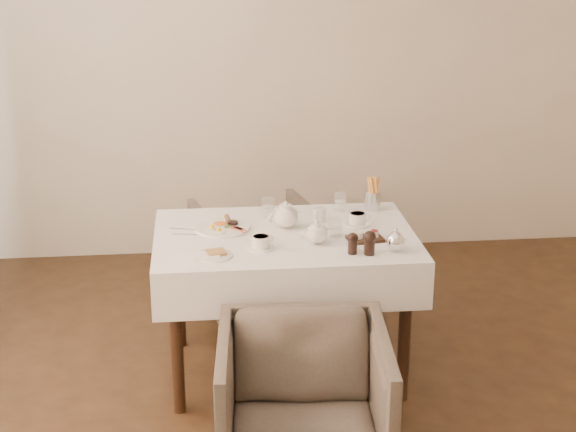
% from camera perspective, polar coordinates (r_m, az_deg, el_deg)
% --- Properties ---
extents(table, '(1.28, 0.88, 0.75)m').
position_cam_1_polar(table, '(4.38, -0.21, -2.61)').
color(table, black).
rests_on(table, ground).
extents(armchair_near, '(0.75, 0.77, 0.65)m').
position_cam_1_polar(armchair_near, '(3.73, 1.02, -12.14)').
color(armchair_near, '#4C4038').
rests_on(armchair_near, ground).
extents(armchair_far, '(0.82, 0.83, 0.63)m').
position_cam_1_polar(armchair_far, '(5.25, -2.01, -2.61)').
color(armchair_far, '#4C4038').
rests_on(armchair_far, ground).
extents(breakfast_plate, '(0.27, 0.27, 0.03)m').
position_cam_1_polar(breakfast_plate, '(4.42, -4.23, -0.71)').
color(breakfast_plate, white).
rests_on(breakfast_plate, table).
extents(side_plate, '(0.17, 0.17, 0.02)m').
position_cam_1_polar(side_plate, '(4.07, -4.89, -2.53)').
color(side_plate, white).
rests_on(side_plate, table).
extents(teapot_centre, '(0.21, 0.19, 0.14)m').
position_cam_1_polar(teapot_centre, '(4.40, -0.16, 0.09)').
color(teapot_centre, white).
rests_on(teapot_centre, table).
extents(teapot_front, '(0.18, 0.16, 0.12)m').
position_cam_1_polar(teapot_front, '(4.19, 1.85, -1.03)').
color(teapot_front, white).
rests_on(teapot_front, table).
extents(creamer, '(0.08, 0.08, 0.07)m').
position_cam_1_polar(creamer, '(4.50, 2.06, 0.09)').
color(creamer, white).
rests_on(creamer, table).
extents(teacup_near, '(0.13, 0.13, 0.06)m').
position_cam_1_polar(teacup_near, '(4.14, -1.76, -1.75)').
color(teacup_near, white).
rests_on(teacup_near, table).
extents(teacup_far, '(0.13, 0.13, 0.06)m').
position_cam_1_polar(teacup_far, '(4.46, 4.52, -0.24)').
color(teacup_far, white).
rests_on(teacup_far, table).
extents(glass_left, '(0.08, 0.08, 0.10)m').
position_cam_1_polar(glass_left, '(4.57, -1.30, 0.57)').
color(glass_left, silver).
rests_on(glass_left, table).
extents(glass_mid, '(0.08, 0.08, 0.09)m').
position_cam_1_polar(glass_mid, '(4.30, 3.10, -0.75)').
color(glass_mid, silver).
rests_on(glass_mid, table).
extents(glass_right, '(0.07, 0.07, 0.09)m').
position_cam_1_polar(glass_right, '(4.67, 3.41, 0.91)').
color(glass_right, silver).
rests_on(glass_right, table).
extents(condiment_board, '(0.18, 0.14, 0.04)m').
position_cam_1_polar(condiment_board, '(4.27, 4.99, -1.40)').
color(condiment_board, black).
rests_on(condiment_board, table).
extents(pepper_mill_left, '(0.07, 0.07, 0.10)m').
position_cam_1_polar(pepper_mill_left, '(4.09, 4.21, -1.76)').
color(pepper_mill_left, black).
rests_on(pepper_mill_left, table).
extents(pepper_mill_right, '(0.06, 0.06, 0.12)m').
position_cam_1_polar(pepper_mill_right, '(4.08, 5.30, -1.73)').
color(pepper_mill_right, black).
rests_on(pepper_mill_right, table).
extents(silver_pot, '(0.11, 0.09, 0.11)m').
position_cam_1_polar(silver_pot, '(4.13, 6.96, -1.52)').
color(silver_pot, white).
rests_on(silver_pot, table).
extents(fries_cup, '(0.09, 0.09, 0.18)m').
position_cam_1_polar(fries_cup, '(4.68, 5.50, 1.35)').
color(fries_cup, silver).
rests_on(fries_cup, table).
extents(cutlery_fork, '(0.19, 0.07, 0.00)m').
position_cam_1_polar(cutlery_fork, '(4.42, -6.49, -0.87)').
color(cutlery_fork, silver).
rests_on(cutlery_fork, table).
extents(cutlery_knife, '(0.17, 0.04, 0.00)m').
position_cam_1_polar(cutlery_knife, '(4.35, -6.35, -1.20)').
color(cutlery_knife, silver).
rests_on(cutlery_knife, table).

